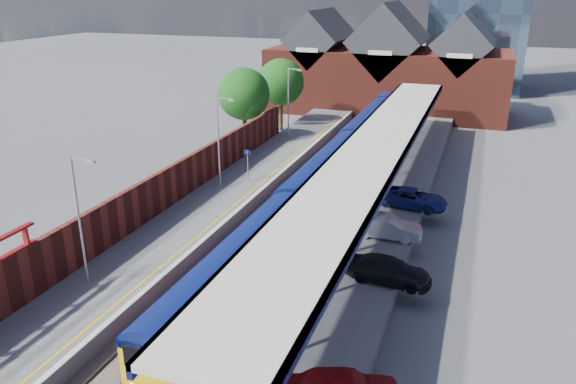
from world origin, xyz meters
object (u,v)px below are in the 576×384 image
at_px(train, 352,147).
at_px(parked_car_silver, 387,227).
at_px(lamp_post_b, 80,213).
at_px(lamp_post_c, 220,136).
at_px(lamp_post_d, 290,98).
at_px(parked_car_dark, 389,270).
at_px(parked_car_blue, 413,198).
at_px(platform_sign, 248,160).

height_order(train, parked_car_silver, train).
bearing_deg(lamp_post_b, lamp_post_c, 90.00).
distance_m(lamp_post_b, lamp_post_d, 32.00).
height_order(parked_car_dark, parked_car_blue, parked_car_blue).
xyz_separation_m(train, lamp_post_d, (-7.86, 5.56, 2.87)).
height_order(platform_sign, parked_car_dark, platform_sign).
xyz_separation_m(platform_sign, parked_car_dark, (13.50, -12.62, -1.03)).
height_order(platform_sign, parked_car_blue, platform_sign).
height_order(platform_sign, parked_car_silver, platform_sign).
bearing_deg(lamp_post_c, platform_sign, 55.74).
relative_size(platform_sign, parked_car_dark, 0.55).
distance_m(parked_car_silver, parked_car_blue, 5.75).
bearing_deg(lamp_post_c, parked_car_silver, -20.55).
distance_m(lamp_post_c, parked_car_dark, 18.57).
height_order(lamp_post_d, parked_car_silver, lamp_post_d).
xyz_separation_m(lamp_post_b, platform_sign, (1.36, 18.00, -2.30)).
xyz_separation_m(train, parked_car_blue, (6.80, -9.93, -0.46)).
bearing_deg(platform_sign, lamp_post_d, 95.56).
distance_m(lamp_post_d, parked_car_blue, 21.58).
xyz_separation_m(lamp_post_c, parked_car_blue, (14.66, 0.51, -3.33)).
height_order(train, platform_sign, platform_sign).
bearing_deg(lamp_post_c, train, 53.04).
bearing_deg(parked_car_silver, lamp_post_b, 126.76).
distance_m(train, parked_car_silver, 16.72).
xyz_separation_m(train, platform_sign, (-6.49, -8.44, 0.57)).
bearing_deg(lamp_post_c, lamp_post_d, 90.00).
height_order(lamp_post_b, lamp_post_d, same).
distance_m(lamp_post_b, parked_car_dark, 16.15).
bearing_deg(parked_car_silver, lamp_post_c, 68.10).
relative_size(train, lamp_post_d, 9.42).
relative_size(lamp_post_c, lamp_post_d, 1.00).
distance_m(train, parked_car_blue, 12.05).
distance_m(parked_car_silver, parked_car_dark, 5.55).
relative_size(lamp_post_d, parked_car_blue, 1.47).
bearing_deg(parked_car_dark, lamp_post_d, 34.79).
relative_size(lamp_post_b, platform_sign, 2.80).
xyz_separation_m(lamp_post_d, platform_sign, (1.36, -14.00, -2.30)).
distance_m(lamp_post_d, platform_sign, 14.25).
bearing_deg(train, lamp_post_d, 144.72).
xyz_separation_m(lamp_post_b, parked_car_dark, (14.86, 5.38, -3.33)).
bearing_deg(train, platform_sign, -127.57).
relative_size(platform_sign, parked_car_silver, 0.58).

